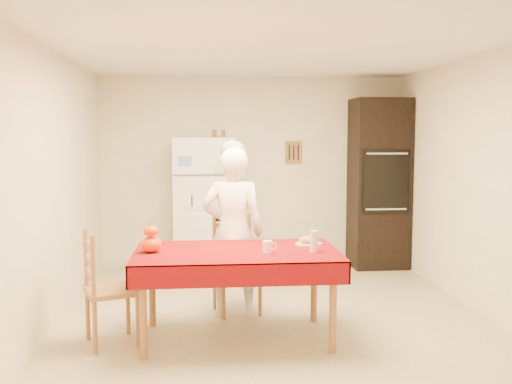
{
  "coord_description": "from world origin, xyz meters",
  "views": [
    {
      "loc": [
        -0.65,
        -5.33,
        1.72
      ],
      "look_at": [
        -0.14,
        0.2,
        1.17
      ],
      "focal_mm": 40.0,
      "sensor_mm": 36.0,
      "label": 1
    }
  ],
  "objects": [
    {
      "name": "bread_plate",
      "position": [
        0.27,
        -0.45,
        0.77
      ],
      "size": [
        0.24,
        0.24,
        0.02
      ],
      "primitive_type": "cylinder",
      "color": "white",
      "rests_on": "dining_table"
    },
    {
      "name": "seated_woman",
      "position": [
        -0.38,
        0.01,
        0.81
      ],
      "size": [
        0.63,
        0.46,
        1.62
      ],
      "primitive_type": "imported",
      "rotation": [
        0.0,
        0.0,
        3.02
      ],
      "color": "white",
      "rests_on": "floor"
    },
    {
      "name": "floor",
      "position": [
        0.0,
        0.0,
        0.0
      ],
      "size": [
        4.5,
        4.5,
        0.0
      ],
      "primitive_type": "plane",
      "color": "tan",
      "rests_on": "ground"
    },
    {
      "name": "refrigerator",
      "position": [
        -0.65,
        1.88,
        0.85
      ],
      "size": [
        0.75,
        0.74,
        1.7
      ],
      "color": "white",
      "rests_on": "floor"
    },
    {
      "name": "spice_jar_left",
      "position": [
        -0.52,
        1.93,
        1.75
      ],
      "size": [
        0.05,
        0.05,
        0.1
      ],
      "primitive_type": "cylinder",
      "color": "#924E1A",
      "rests_on": "refrigerator"
    },
    {
      "name": "spice_jar_mid",
      "position": [
        -0.51,
        1.93,
        1.75
      ],
      "size": [
        0.05,
        0.05,
        0.1
      ],
      "primitive_type": "cylinder",
      "color": "brown",
      "rests_on": "refrigerator"
    },
    {
      "name": "oven_cabinet",
      "position": [
        1.63,
        1.93,
        1.1
      ],
      "size": [
        0.7,
        0.62,
        2.2
      ],
      "color": "black",
      "rests_on": "floor"
    },
    {
      "name": "chair_far",
      "position": [
        -0.35,
        0.15,
        0.51
      ],
      "size": [
        0.5,
        0.48,
        0.95
      ],
      "rotation": [
        0.0,
        0.0,
        0.23
      ],
      "color": "brown",
      "rests_on": "floor"
    },
    {
      "name": "pumpkin_upper",
      "position": [
        -1.09,
        -0.63,
        0.94
      ],
      "size": [
        0.12,
        0.12,
        0.09
      ],
      "primitive_type": "ellipsoid",
      "color": "#D33B04",
      "rests_on": "pumpkin_lower"
    },
    {
      "name": "wine_glass",
      "position": [
        0.25,
        -0.73,
        0.85
      ],
      "size": [
        0.07,
        0.07,
        0.18
      ],
      "primitive_type": "cylinder",
      "color": "silver",
      "rests_on": "dining_table"
    },
    {
      "name": "chair_left",
      "position": [
        -1.48,
        -0.68,
        0.51
      ],
      "size": [
        0.52,
        0.53,
        0.95
      ],
      "rotation": [
        0.0,
        0.0,
        1.92
      ],
      "color": "brown",
      "rests_on": "floor"
    },
    {
      "name": "dining_table",
      "position": [
        -0.38,
        -0.63,
        0.69
      ],
      "size": [
        1.7,
        1.0,
        0.76
      ],
      "color": "brown",
      "rests_on": "floor"
    },
    {
      "name": "room_shell",
      "position": [
        0.0,
        0.0,
        1.62
      ],
      "size": [
        4.02,
        4.52,
        2.51
      ],
      "color": "#F4E9CD",
      "rests_on": "ground"
    },
    {
      "name": "bread_loaf",
      "position": [
        0.27,
        -0.45,
        0.81
      ],
      "size": [
        0.18,
        0.1,
        0.06
      ],
      "primitive_type": "ellipsoid",
      "color": "tan",
      "rests_on": "bread_plate"
    },
    {
      "name": "spice_jar_right",
      "position": [
        -0.4,
        1.93,
        1.75
      ],
      "size": [
        0.05,
        0.05,
        0.1
      ],
      "primitive_type": "cylinder",
      "color": "brown",
      "rests_on": "refrigerator"
    },
    {
      "name": "coffee_mug",
      "position": [
        -0.14,
        -0.75,
        0.81
      ],
      "size": [
        0.08,
        0.08,
        0.1
      ],
      "primitive_type": "cylinder",
      "color": "white",
      "rests_on": "dining_table"
    },
    {
      "name": "pumpkin_lower",
      "position": [
        -1.09,
        -0.63,
        0.83
      ],
      "size": [
        0.17,
        0.17,
        0.13
      ],
      "primitive_type": "ellipsoid",
      "color": "#E44A05",
      "rests_on": "dining_table"
    }
  ]
}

